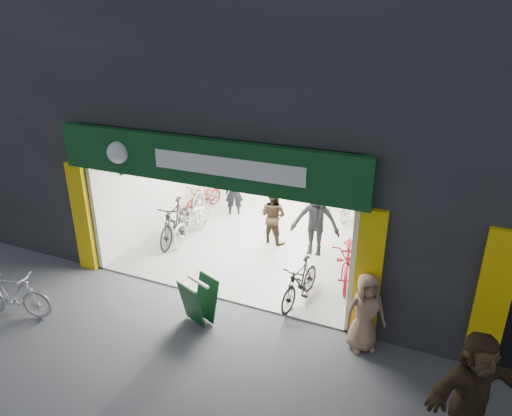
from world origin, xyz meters
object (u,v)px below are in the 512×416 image
Objects in this scene: bike_right_front at (300,282)px; parked_bike at (12,295)px; sandwich_board at (199,300)px; bike_left_front at (193,220)px; pedestrian_near at (365,312)px.

parked_bike is (-5.01, -2.76, 0.02)m from bike_right_front.
sandwich_board is at bearing -129.67° from bike_right_front.
bike_left_front is 5.74m from pedestrian_near.
parked_bike is at bearing 163.13° from pedestrian_near.
pedestrian_near is at bearing -29.45° from bike_left_front.
sandwich_board is (3.45, 1.34, 0.00)m from parked_bike.
pedestrian_near is 3.12m from sandwich_board.
bike_right_front is 1.06× the size of pedestrian_near.
sandwich_board is at bearing -59.32° from bike_left_front.
parked_bike is 1.09× the size of pedestrian_near.
bike_left_front is at bearing 144.43° from sandwich_board.
bike_right_front is 2.11m from sandwich_board.
bike_left_front is 1.35× the size of pedestrian_near.
parked_bike is 3.70m from sandwich_board.
bike_left_front reaches higher than sandwich_board.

